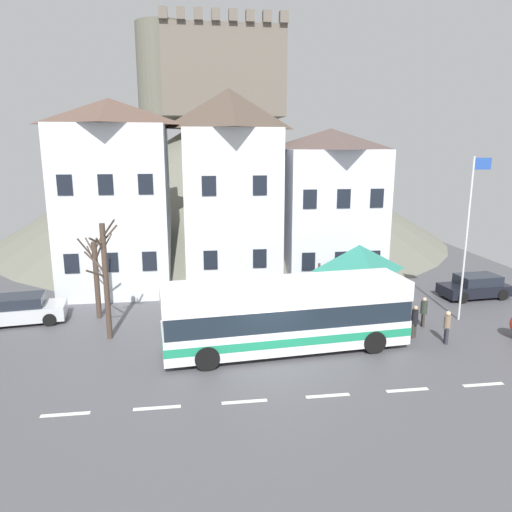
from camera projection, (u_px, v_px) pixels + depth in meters
The scene contains 17 objects.
ground_plane at pixel (273, 364), 19.72m from camera, with size 40.00×60.00×0.07m.
townhouse_00 at pixel (115, 197), 28.80m from camera, with size 6.33×5.64×11.39m.
townhouse_01 at pixel (230, 190), 30.12m from camera, with size 5.70×6.59×12.08m.
townhouse_02 at pixel (329, 207), 30.95m from camera, with size 6.03×6.03×9.77m.
hilltop_castle at pixel (222, 170), 46.44m from camera, with size 41.89×41.89×19.41m.
transit_bus at pixel (286, 316), 20.79m from camera, with size 10.82×3.53×3.07m.
bus_shelter at pixel (359, 258), 24.98m from camera, with size 3.60×3.60×3.72m.
parked_car_00 at pixel (349, 292), 27.38m from camera, with size 4.58×2.34×1.24m.
parked_car_01 at pixel (22, 309), 24.18m from camera, with size 4.20×2.32×1.41m.
parked_car_02 at pixel (475, 287), 28.23m from camera, with size 4.05×2.10×1.35m.
pedestrian_00 at pixel (447, 326), 21.59m from camera, with size 0.30×0.34×1.53m.
pedestrian_01 at pixel (415, 320), 22.19m from camera, with size 0.29×0.29×1.57m.
pedestrian_02 at pixel (424, 310), 23.61m from camera, with size 0.32×0.33×1.49m.
public_bench at pixel (378, 294), 27.34m from camera, with size 1.78×0.48×0.87m.
flagpole at pixel (469, 229), 23.69m from camera, with size 0.95×0.10×8.23m.
bare_tree_00 at pixel (105, 277), 21.69m from camera, with size 1.69×1.36×5.66m.
bare_tree_02 at pixel (96, 276), 24.53m from camera, with size 1.32×1.62×4.31m.
Camera 1 is at (-3.18, -17.96, 8.72)m, focal length 33.78 mm.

